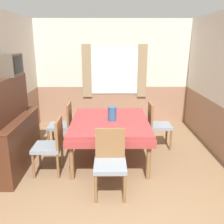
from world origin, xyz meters
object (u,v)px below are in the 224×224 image
chair_head_near (110,160)px  vase (112,114)px  chair_left_near (51,144)px  sideboard (12,131)px  dining_table (110,126)px  tv (10,65)px  chair_left_far (63,124)px  chair_right_far (157,123)px

chair_head_near → vase: 1.12m
chair_left_near → sideboard: sideboard is taller
dining_table → chair_head_near: (0.00, -1.07, -0.13)m
dining_table → vase: 0.23m
chair_left_near → tv: 1.44m
chair_head_near → chair_left_near: same height
chair_head_near → sideboard: bearing=-24.7°
chair_head_near → chair_left_far: bearing=-59.5°
tv → chair_right_far: bearing=13.9°
sideboard → tv: size_ratio=3.30×
chair_left_near → vase: (0.97, 0.50, 0.35)m
chair_right_far → vase: (-0.89, -0.53, 0.35)m
chair_left_far → vase: vase is taller
chair_left_near → vase: bearing=-62.8°
tv → vase: (1.65, 0.10, -0.85)m
sideboard → vase: size_ratio=6.19×
tv → dining_table: bearing=4.2°
dining_table → vase: bearing=-20.1°
chair_left_far → tv: 1.52m
chair_right_far → chair_left_far: (-1.87, 0.00, 0.00)m
chair_right_far → dining_table: bearing=-61.2°
chair_right_far → chair_left_far: 1.87m
chair_left_far → vase: 1.16m
chair_right_far → sideboard: size_ratio=0.60×
chair_right_far → vase: vase is taller
dining_table → vase: vase is taller
chair_left_far → tv: size_ratio=1.97×
dining_table → chair_left_near: chair_left_near is taller
chair_right_far → chair_head_near: bearing=-30.5°
dining_table → chair_left_near: size_ratio=1.81×
chair_head_near → tv: 2.23m
vase → dining_table: bearing=159.9°
sideboard → tv: bearing=90.0°
chair_right_far → chair_left_near: size_ratio=1.00×
sideboard → tv: 1.08m
chair_right_far → chair_left_near: bearing=-61.2°
chair_left_near → vase: vase is taller
sideboard → chair_left_near: bearing=-14.9°
dining_table → chair_left_near: (-0.93, -0.51, -0.13)m
chair_left_far → chair_left_near: 1.03m
dining_table → chair_left_far: (-0.93, 0.51, -0.13)m
chair_right_far → sideboard: (-2.54, -0.84, 0.15)m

